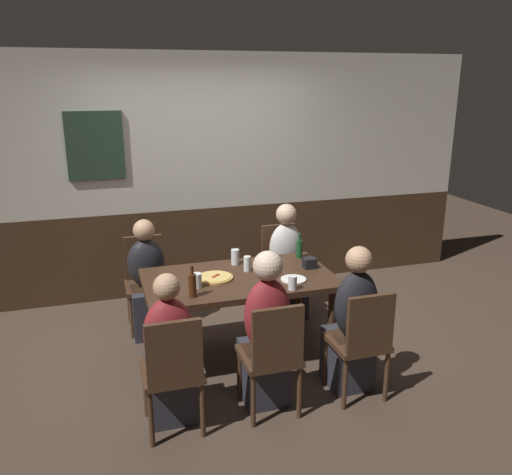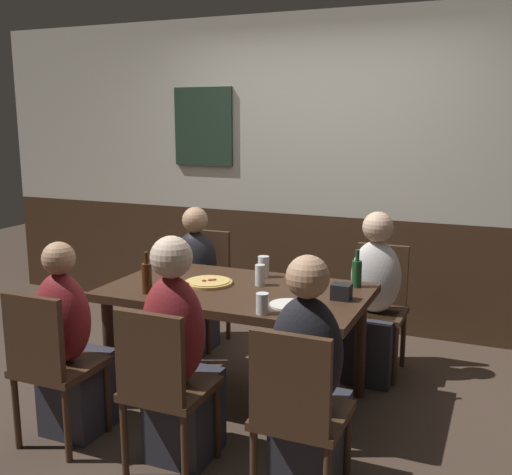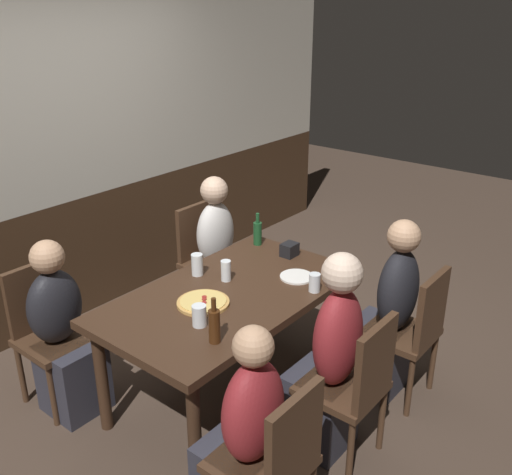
{
  "view_description": "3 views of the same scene",
  "coord_description": "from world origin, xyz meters",
  "px_view_note": "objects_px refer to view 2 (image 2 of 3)",
  "views": [
    {
      "loc": [
        -1.07,
        -3.94,
        2.32
      ],
      "look_at": [
        0.12,
        -0.08,
        1.1
      ],
      "focal_mm": 36.79,
      "sensor_mm": 36.0,
      "label": 1
    },
    {
      "loc": [
        1.48,
        -3.2,
        1.76
      ],
      "look_at": [
        0.17,
        -0.09,
        1.09
      ],
      "focal_mm": 42.2,
      "sensor_mm": 36.0,
      "label": 2
    },
    {
      "loc": [
        -2.24,
        -2.01,
        2.34
      ],
      "look_at": [
        0.17,
        -0.07,
        1.05
      ],
      "focal_mm": 40.27,
      "sensor_mm": 36.0,
      "label": 3
    }
  ],
  "objects_px": {
    "beer_bottle_brown": "(147,277)",
    "person_right_near": "(309,394)",
    "chair_right_far": "(378,301)",
    "person_left_near": "(71,355)",
    "person_mid_near": "(179,367)",
    "chair_left_near": "(50,360)",
    "beer_bottle_green": "(357,273)",
    "dining_table": "(237,302)",
    "pizza": "(208,282)",
    "chair_left_far": "(203,280)",
    "pint_glass_amber": "(172,279)",
    "pint_glass_stout": "(260,276)",
    "pint_glass_pale": "(264,267)",
    "plate_white_large": "(288,305)",
    "chair_mid_near": "(162,382)",
    "chair_right_near": "(297,409)",
    "person_right_far": "(373,309)",
    "condiment_caddy": "(341,292)",
    "highball_clear": "(262,305)",
    "person_left_far": "(193,290)"
  },
  "relations": [
    {
      "from": "beer_bottle_brown",
      "to": "person_right_near",
      "type": "bearing_deg",
      "value": -19.7
    },
    {
      "from": "chair_right_far",
      "to": "person_left_near",
      "type": "xyz_separation_m",
      "value": [
        -1.39,
        -1.57,
        -0.03
      ]
    },
    {
      "from": "person_mid_near",
      "to": "chair_left_near",
      "type": "bearing_deg",
      "value": -166.99
    },
    {
      "from": "beer_bottle_green",
      "to": "person_left_near",
      "type": "bearing_deg",
      "value": -143.07
    },
    {
      "from": "dining_table",
      "to": "person_right_near",
      "type": "distance_m",
      "value": 1.0
    },
    {
      "from": "person_right_near",
      "to": "pizza",
      "type": "xyz_separation_m",
      "value": [
        -0.9,
        0.72,
        0.26
      ]
    },
    {
      "from": "chair_left_near",
      "to": "person_right_near",
      "type": "bearing_deg",
      "value": 6.65
    },
    {
      "from": "chair_left_far",
      "to": "pint_glass_amber",
      "type": "distance_m",
      "value": 1.08
    },
    {
      "from": "person_right_near",
      "to": "pizza",
      "type": "relative_size",
      "value": 3.89
    },
    {
      "from": "pint_glass_stout",
      "to": "person_right_near",
      "type": "bearing_deg",
      "value": -54.36
    },
    {
      "from": "dining_table",
      "to": "pint_glass_stout",
      "type": "height_order",
      "value": "pint_glass_stout"
    },
    {
      "from": "person_right_near",
      "to": "chair_left_near",
      "type": "bearing_deg",
      "value": -173.35
    },
    {
      "from": "pint_glass_pale",
      "to": "plate_white_large",
      "type": "bearing_deg",
      "value": -54.98
    },
    {
      "from": "pint_glass_pale",
      "to": "chair_right_far",
      "type": "bearing_deg",
      "value": 40.98
    },
    {
      "from": "chair_mid_near",
      "to": "pint_glass_amber",
      "type": "distance_m",
      "value": 0.88
    },
    {
      "from": "chair_right_near",
      "to": "person_right_near",
      "type": "relative_size",
      "value": 0.75
    },
    {
      "from": "chair_left_near",
      "to": "beer_bottle_brown",
      "type": "relative_size",
      "value": 3.53
    },
    {
      "from": "person_mid_near",
      "to": "pint_glass_amber",
      "type": "distance_m",
      "value": 0.75
    },
    {
      "from": "dining_table",
      "to": "person_mid_near",
      "type": "height_order",
      "value": "person_mid_near"
    },
    {
      "from": "person_right_far",
      "to": "condiment_caddy",
      "type": "xyz_separation_m",
      "value": [
        -0.05,
        -0.68,
        0.3
      ]
    },
    {
      "from": "chair_right_far",
      "to": "dining_table",
      "type": "bearing_deg",
      "value": -128.65
    },
    {
      "from": "person_right_far",
      "to": "person_mid_near",
      "type": "height_order",
      "value": "person_mid_near"
    },
    {
      "from": "chair_left_far",
      "to": "chair_mid_near",
      "type": "relative_size",
      "value": 1.0
    },
    {
      "from": "chair_left_far",
      "to": "plate_white_large",
      "type": "xyz_separation_m",
      "value": [
        1.1,
        -1.07,
        0.25
      ]
    },
    {
      "from": "chair_right_far",
      "to": "person_right_far",
      "type": "relative_size",
      "value": 0.77
    },
    {
      "from": "highball_clear",
      "to": "plate_white_large",
      "type": "distance_m",
      "value": 0.2
    },
    {
      "from": "chair_right_near",
      "to": "pint_glass_stout",
      "type": "distance_m",
      "value": 1.18
    },
    {
      "from": "pint_glass_amber",
      "to": "beer_bottle_brown",
      "type": "distance_m",
      "value": 0.19
    },
    {
      "from": "pint_glass_stout",
      "to": "chair_right_near",
      "type": "bearing_deg",
      "value": -59.08
    },
    {
      "from": "chair_right_far",
      "to": "plate_white_large",
      "type": "height_order",
      "value": "chair_right_far"
    },
    {
      "from": "chair_right_far",
      "to": "person_left_far",
      "type": "height_order",
      "value": "person_left_far"
    },
    {
      "from": "dining_table",
      "to": "condiment_caddy",
      "type": "height_order",
      "value": "condiment_caddy"
    },
    {
      "from": "person_left_near",
      "to": "beer_bottle_green",
      "type": "height_order",
      "value": "person_left_near"
    },
    {
      "from": "chair_left_far",
      "to": "chair_mid_near",
      "type": "bearing_deg",
      "value": -68.2
    },
    {
      "from": "person_left_near",
      "to": "person_right_far",
      "type": "relative_size",
      "value": 0.97
    },
    {
      "from": "chair_right_far",
      "to": "person_right_near",
      "type": "distance_m",
      "value": 1.57
    },
    {
      "from": "highball_clear",
      "to": "pint_glass_stout",
      "type": "bearing_deg",
      "value": 113.91
    },
    {
      "from": "dining_table",
      "to": "person_left_far",
      "type": "distance_m",
      "value": 1.01
    },
    {
      "from": "person_mid_near",
      "to": "beer_bottle_green",
      "type": "relative_size",
      "value": 5.15
    },
    {
      "from": "chair_left_near",
      "to": "person_left_far",
      "type": "height_order",
      "value": "person_left_far"
    },
    {
      "from": "person_left_near",
      "to": "pint_glass_pale",
      "type": "bearing_deg",
      "value": 53.68
    },
    {
      "from": "chair_right_near",
      "to": "pint_glass_pale",
      "type": "relative_size",
      "value": 6.35
    },
    {
      "from": "chair_right_far",
      "to": "pint_glass_stout",
      "type": "relative_size",
      "value": 6.72
    },
    {
      "from": "pint_glass_stout",
      "to": "pizza",
      "type": "bearing_deg",
      "value": -162.1
    },
    {
      "from": "chair_left_near",
      "to": "pint_glass_amber",
      "type": "relative_size",
      "value": 7.45
    },
    {
      "from": "dining_table",
      "to": "beer_bottle_brown",
      "type": "relative_size",
      "value": 6.32
    },
    {
      "from": "pint_glass_pale",
      "to": "beer_bottle_brown",
      "type": "height_order",
      "value": "beer_bottle_brown"
    },
    {
      "from": "person_right_near",
      "to": "pint_glass_pale",
      "type": "xyz_separation_m",
      "value": [
        -0.64,
        1.01,
        0.31
      ]
    },
    {
      "from": "pint_glass_pale",
      "to": "chair_left_far",
      "type": "bearing_deg",
      "value": 143.04
    },
    {
      "from": "chair_right_near",
      "to": "person_left_far",
      "type": "relative_size",
      "value": 0.8
    }
  ]
}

